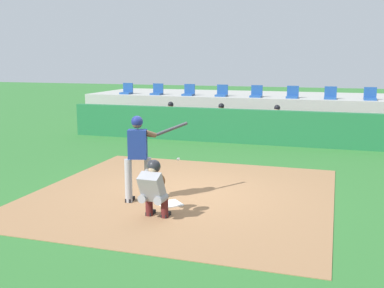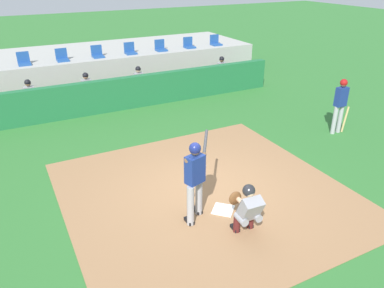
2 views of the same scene
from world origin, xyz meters
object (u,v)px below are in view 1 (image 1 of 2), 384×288
at_px(stadium_seat_0, 127,91).
at_px(stadium_seat_7, 370,96).
at_px(catcher_crouched, 154,187).
at_px(stadium_seat_5, 292,95).
at_px(stadium_seat_4, 256,94).
at_px(stadium_seat_1, 157,92).
at_px(batter_at_plate, 139,153).
at_px(stadium_seat_2, 189,92).
at_px(home_plate, 170,204).
at_px(dugout_player_1, 220,120).
at_px(dugout_player_2, 276,122).
at_px(dugout_player_0, 170,118).
at_px(stadium_seat_6, 330,96).
at_px(stadium_seat_3, 222,93).

bearing_deg(stadium_seat_0, stadium_seat_7, 0.00).
relative_size(catcher_crouched, stadium_seat_5, 4.07).
bearing_deg(stadium_seat_4, stadium_seat_1, 180.00).
bearing_deg(batter_at_plate, stadium_seat_2, 102.30).
xyz_separation_m(home_plate, stadium_seat_2, (-2.89, 10.18, 1.51)).
distance_m(dugout_player_1, dugout_player_2, 2.08).
height_order(batter_at_plate, dugout_player_0, batter_at_plate).
relative_size(home_plate, stadium_seat_5, 0.92).
bearing_deg(home_plate, catcher_crouched, -89.65).
bearing_deg(dugout_player_2, dugout_player_1, 180.00).
bearing_deg(stadium_seat_6, stadium_seat_1, 180.00).
distance_m(stadium_seat_2, stadium_seat_7, 7.22).
bearing_deg(dugout_player_0, stadium_seat_7, 15.48).
distance_m(stadium_seat_3, stadium_seat_5, 2.89).
distance_m(stadium_seat_5, stadium_seat_6, 1.44).
height_order(stadium_seat_4, stadium_seat_7, same).
bearing_deg(stadium_seat_1, catcher_crouched, -68.51).
bearing_deg(stadium_seat_1, stadium_seat_0, 180.00).
distance_m(stadium_seat_0, stadium_seat_5, 7.22).
xyz_separation_m(stadium_seat_3, stadium_seat_6, (4.33, 0.00, 0.00)).
relative_size(stadium_seat_5, stadium_seat_6, 1.00).
height_order(batter_at_plate, catcher_crouched, batter_at_plate).
relative_size(catcher_crouched, stadium_seat_2, 4.07).
bearing_deg(stadium_seat_0, home_plate, -60.42).
xyz_separation_m(stadium_seat_2, stadium_seat_3, (1.44, 0.00, 0.00)).
relative_size(stadium_seat_1, stadium_seat_6, 1.00).
distance_m(stadium_seat_3, stadium_seat_4, 1.44).
distance_m(dugout_player_1, stadium_seat_2, 2.91).
height_order(catcher_crouched, dugout_player_0, dugout_player_0).
distance_m(batter_at_plate, stadium_seat_1, 10.79).
distance_m(stadium_seat_3, stadium_seat_7, 5.78).
bearing_deg(stadium_seat_3, catcher_crouched, -82.51).
xyz_separation_m(dugout_player_2, stadium_seat_5, (0.35, 2.03, 0.86)).
bearing_deg(stadium_seat_2, stadium_seat_1, 180.00).
relative_size(stadium_seat_4, stadium_seat_6, 1.00).
xyz_separation_m(dugout_player_2, stadium_seat_4, (-1.09, 2.03, 0.86)).
bearing_deg(stadium_seat_3, stadium_seat_5, 0.00).
xyz_separation_m(home_plate, dugout_player_1, (-0.99, 8.14, 0.65)).
height_order(dugout_player_0, stadium_seat_5, stadium_seat_5).
bearing_deg(dugout_player_0, home_plate, -69.71).
distance_m(dugout_player_0, stadium_seat_0, 3.54).
xyz_separation_m(dugout_player_0, stadium_seat_1, (-1.32, 2.03, 0.86)).
relative_size(stadium_seat_3, stadium_seat_4, 1.00).
bearing_deg(dugout_player_1, stadium_seat_3, 102.65).
xyz_separation_m(dugout_player_0, dugout_player_1, (2.02, 0.00, 0.00)).
bearing_deg(home_plate, batter_at_plate, 176.29).
xyz_separation_m(stadium_seat_1, stadium_seat_2, (1.44, 0.00, 0.00)).
height_order(stadium_seat_2, stadium_seat_7, same).
distance_m(stadium_seat_1, stadium_seat_6, 7.22).
bearing_deg(batter_at_plate, catcher_crouched, -52.31).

